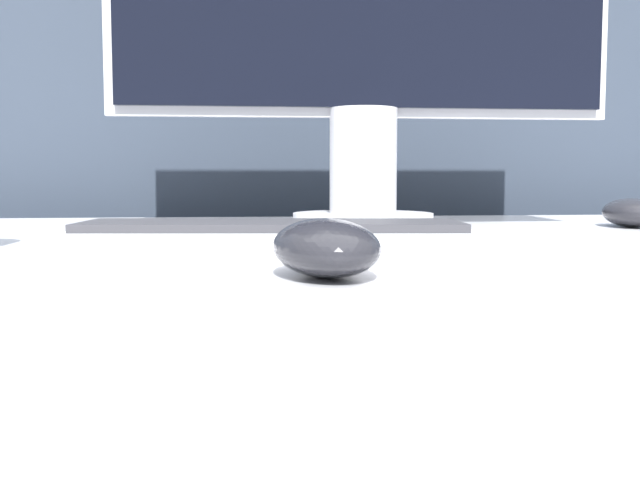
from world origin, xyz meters
TOP-DOWN VIEW (x-y plane):
  - partition_panel at (0.00, 0.72)m, footprint 5.00×0.03m
  - computer_mouse_near at (-0.07, -0.15)m, footprint 0.08×0.12m
  - keyboard at (-0.10, 0.07)m, footprint 0.40×0.16m
  - computer_mouse_far at (0.39, 0.29)m, footprint 0.09×0.12m

SIDE VIEW (x-z plane):
  - partition_panel at x=0.00m, z-range 0.00..1.33m
  - keyboard at x=-0.10m, z-range 0.73..0.76m
  - computer_mouse_far at x=0.39m, z-range 0.73..0.77m
  - computer_mouse_near at x=-0.07m, z-range 0.73..0.77m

